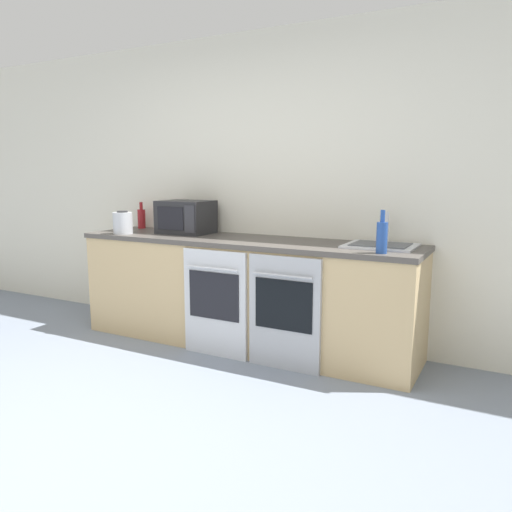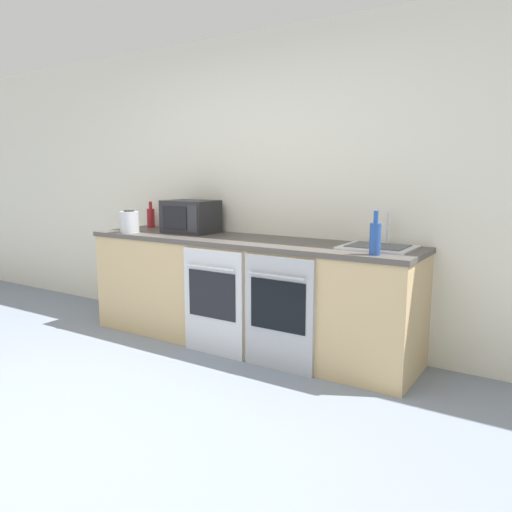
{
  "view_description": "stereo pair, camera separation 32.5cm",
  "coord_description": "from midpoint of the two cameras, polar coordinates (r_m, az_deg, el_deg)",
  "views": [
    {
      "loc": [
        1.99,
        -1.6,
        1.42
      ],
      "look_at": [
        0.12,
        1.92,
        0.76
      ],
      "focal_mm": 35.0,
      "sensor_mm": 36.0,
      "label": 1
    },
    {
      "loc": [
        2.27,
        -1.44,
        1.42
      ],
      "look_at": [
        0.12,
        1.92,
        0.76
      ],
      "focal_mm": 35.0,
      "sensor_mm": 36.0,
      "label": 2
    }
  ],
  "objects": [
    {
      "name": "ground_plane",
      "position": [
        2.98,
        -24.6,
        -20.06
      ],
      "size": [
        16.0,
        16.0,
        0.0
      ],
      "primitive_type": "plane",
      "color": "gray"
    },
    {
      "name": "counter_back",
      "position": [
        4.16,
        -3.65,
        -4.16
      ],
      "size": [
        2.89,
        0.67,
        0.9
      ],
      "color": "tan",
      "rests_on": "ground_plane"
    },
    {
      "name": "oven_left",
      "position": [
        3.92,
        -7.1,
        -5.36
      ],
      "size": [
        0.56,
        0.06,
        0.84
      ],
      "color": "silver",
      "rests_on": "ground_plane"
    },
    {
      "name": "bottle_blue",
      "position": [
        3.37,
        11.55,
        2.2
      ],
      "size": [
        0.07,
        0.07,
        0.29
      ],
      "color": "#234793",
      "rests_on": "counter_back"
    },
    {
      "name": "wall_back",
      "position": [
        4.35,
        -1.3,
        7.77
      ],
      "size": [
        10.0,
        0.06,
        2.6
      ],
      "color": "silver",
      "rests_on": "ground_plane"
    },
    {
      "name": "oven_right",
      "position": [
        3.62,
        0.66,
        -6.52
      ],
      "size": [
        0.56,
        0.06,
        0.84
      ],
      "color": "#A8AAAF",
      "rests_on": "ground_plane"
    },
    {
      "name": "sink",
      "position": [
        3.69,
        11.66,
        1.24
      ],
      "size": [
        0.5,
        0.43,
        0.24
      ],
      "color": "silver",
      "rests_on": "counter_back"
    },
    {
      "name": "kettle",
      "position": [
        4.59,
        -16.97,
        3.63
      ],
      "size": [
        0.17,
        0.17,
        0.2
      ],
      "color": "#B7BABF",
      "rests_on": "counter_back"
    },
    {
      "name": "microwave",
      "position": [
        4.49,
        -10.07,
        4.4
      ],
      "size": [
        0.45,
        0.35,
        0.29
      ],
      "color": "#232326",
      "rests_on": "counter_back"
    },
    {
      "name": "bottle_red",
      "position": [
        5.01,
        -14.78,
        4.21
      ],
      "size": [
        0.07,
        0.07,
        0.25
      ],
      "color": "maroon",
      "rests_on": "counter_back"
    }
  ]
}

